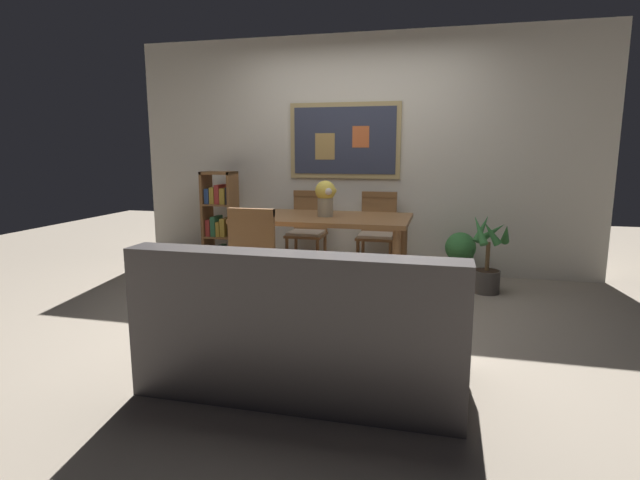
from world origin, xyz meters
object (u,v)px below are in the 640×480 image
(potted_ivy, at_px, (460,256))
(flower_vase, at_px, (325,196))
(leather_couch, at_px, (304,334))
(dining_table, at_px, (324,226))
(dining_chair_near_left, at_px, (257,253))
(potted_palm, at_px, (488,262))
(dining_chair_far_left, at_px, (308,225))
(dining_chair_far_right, at_px, (378,227))
(bookshelf, at_px, (220,222))

(potted_ivy, distance_m, flower_vase, 1.61)
(leather_couch, height_order, flower_vase, flower_vase)
(dining_table, distance_m, leather_couch, 1.94)
(flower_vase, bearing_deg, leather_couch, -80.18)
(dining_chair_near_left, distance_m, potted_palm, 2.25)
(dining_chair_near_left, height_order, dining_chair_far_left, same)
(dining_chair_near_left, xyz_separation_m, dining_chair_far_left, (0.00, 1.57, 0.00))
(dining_table, distance_m, dining_chair_near_left, 0.89)
(potted_ivy, xyz_separation_m, potted_palm, (0.25, -0.35, 0.02))
(dining_table, distance_m, dining_chair_far_right, 0.91)
(bookshelf, distance_m, potted_palm, 2.95)
(dining_chair_far_right, height_order, leather_couch, dining_chair_far_right)
(dining_chair_near_left, height_order, leather_couch, dining_chair_near_left)
(dining_chair_near_left, bearing_deg, potted_ivy, 43.43)
(dining_chair_near_left, bearing_deg, dining_table, 64.87)
(bookshelf, distance_m, flower_vase, 1.67)
(dining_chair_near_left, height_order, bookshelf, bookshelf)
(dining_chair_far_right, bearing_deg, dining_chair_far_left, -177.61)
(dining_chair_far_left, xyz_separation_m, dining_chair_far_right, (0.77, 0.03, 0.00))
(dining_table, relative_size, bookshelf, 1.42)
(dining_chair_far_left, height_order, dining_chair_far_right, same)
(flower_vase, bearing_deg, potted_palm, 15.92)
(bookshelf, height_order, flower_vase, bookshelf)
(leather_couch, bearing_deg, flower_vase, 99.82)
(dining_table, relative_size, flower_vase, 4.76)
(dining_table, height_order, flower_vase, flower_vase)
(dining_table, xyz_separation_m, dining_chair_near_left, (-0.37, -0.79, -0.12))
(leather_couch, bearing_deg, bookshelf, 123.75)
(dining_table, distance_m, bookshelf, 1.60)
(dining_chair_far_left, distance_m, flower_vase, 0.97)
(dining_chair_far_right, distance_m, potted_palm, 1.21)
(dining_table, xyz_separation_m, potted_palm, (1.51, 0.41, -0.36))
(dining_chair_far_right, relative_size, flower_vase, 2.74)
(potted_palm, relative_size, flower_vase, 2.29)
(leather_couch, height_order, potted_palm, leather_couch)
(bookshelf, xyz_separation_m, flower_vase, (1.43, -0.76, 0.39))
(dining_chair_near_left, xyz_separation_m, bookshelf, (-1.04, 1.54, 0.00))
(potted_ivy, relative_size, potted_palm, 0.73)
(dining_chair_far_left, bearing_deg, potted_palm, -11.07)
(dining_chair_far_left, bearing_deg, dining_chair_far_right, 2.39)
(leather_couch, distance_m, bookshelf, 3.16)
(dining_chair_near_left, relative_size, leather_couch, 0.51)
(dining_table, distance_m, potted_ivy, 1.52)
(dining_chair_far_left, relative_size, potted_ivy, 1.65)
(potted_ivy, bearing_deg, dining_chair_far_left, 179.22)
(dining_chair_far_left, xyz_separation_m, potted_ivy, (1.64, -0.02, -0.26))
(dining_chair_near_left, xyz_separation_m, potted_ivy, (1.64, 1.55, -0.26))
(leather_couch, height_order, bookshelf, bookshelf)
(leather_couch, xyz_separation_m, bookshelf, (-1.75, 2.62, 0.23))
(leather_couch, distance_m, potted_ivy, 2.79)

